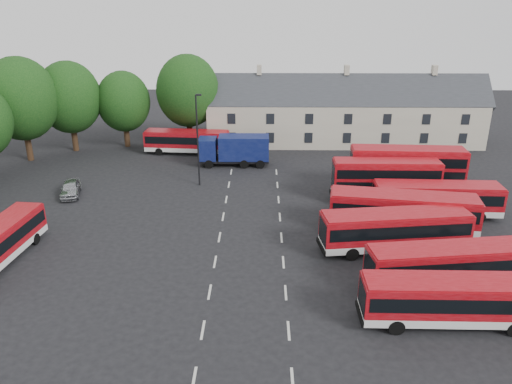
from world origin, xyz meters
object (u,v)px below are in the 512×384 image
bus_row_a (452,298)px  box_truck (235,149)px  silver_car (71,188)px  lamppost (198,138)px  bus_dd_south (386,178)px

bus_row_a → box_truck: 32.78m
silver_car → lamppost: (12.19, 3.03, 4.26)m
bus_dd_south → silver_car: bearing=178.6°
bus_row_a → bus_dd_south: bus_dd_south is taller
silver_car → bus_dd_south: bearing=-15.1°
box_truck → lamppost: (-3.32, -6.47, 3.04)m
box_truck → silver_car: 18.23m
bus_dd_south → box_truck: bus_dd_south is taller
bus_row_a → bus_dd_south: size_ratio=1.06×
bus_dd_south → silver_car: (-30.15, 1.01, -1.57)m
bus_row_a → lamppost: bearing=127.8°
bus_dd_south → box_truck: 18.02m
bus_dd_south → silver_car: bus_dd_south is taller
box_truck → lamppost: size_ratio=0.85×
bus_dd_south → lamppost: 18.60m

